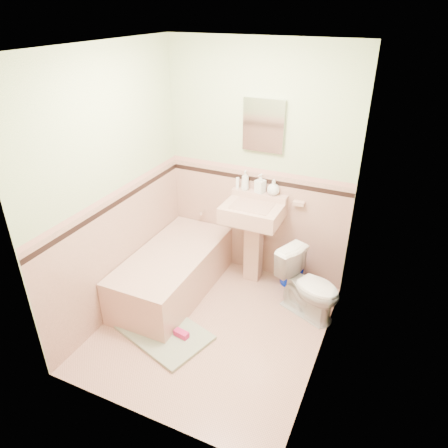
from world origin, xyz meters
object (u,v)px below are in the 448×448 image
at_px(bathtub, 173,273).
at_px(shoe, 181,334).
at_px(medicine_cabinet, 264,125).
at_px(soap_bottle_right, 273,187).
at_px(soap_bottle_mid, 260,183).
at_px(soap_bottle_left, 245,180).
at_px(sink, 252,244).
at_px(bucket, 291,272).
at_px(toilet, 309,286).

distance_m(bathtub, shoe, 0.76).
xyz_separation_m(medicine_cabinet, soap_bottle_right, (0.15, -0.03, -0.61)).
bearing_deg(soap_bottle_mid, bathtub, -133.88).
height_order(soap_bottle_mid, soap_bottle_right, soap_bottle_mid).
height_order(soap_bottle_left, shoe, soap_bottle_left).
bearing_deg(sink, bucket, 17.77).
relative_size(medicine_cabinet, shoe, 3.66).
bearing_deg(shoe, soap_bottle_right, 83.24).
bearing_deg(soap_bottle_mid, toilet, -32.95).
bearing_deg(soap_bottle_left, sink, -47.22).
distance_m(bucket, shoe, 1.43).
xyz_separation_m(sink, bucket, (0.42, 0.13, -0.33)).
distance_m(soap_bottle_left, bucket, 1.13).
distance_m(bathtub, sink, 0.90).
bearing_deg(bucket, medicine_cabinet, 169.86).
distance_m(soap_bottle_mid, toilet, 1.15).
bearing_deg(soap_bottle_mid, medicine_cabinet, 95.35).
relative_size(bathtub, soap_bottle_right, 9.06).
height_order(soap_bottle_mid, toilet, soap_bottle_mid).
distance_m(soap_bottle_right, toilet, 1.05).
relative_size(medicine_cabinet, soap_bottle_mid, 2.55).
bearing_deg(soap_bottle_right, bucket, -9.36).
bearing_deg(bathtub, bucket, 31.13).
height_order(soap_bottle_left, soap_bottle_mid, soap_bottle_left).
bearing_deg(soap_bottle_mid, shoe, -100.60).
bearing_deg(soap_bottle_left, bathtub, -125.87).
bearing_deg(toilet, bucket, 58.08).
xyz_separation_m(soap_bottle_mid, toilet, (0.71, -0.46, -0.78)).
relative_size(bathtub, toilet, 2.28).
relative_size(soap_bottle_mid, toilet, 0.31).
xyz_separation_m(bathtub, sink, (0.68, 0.53, 0.24)).
bearing_deg(soap_bottle_right, medicine_cabinet, 168.40).
height_order(medicine_cabinet, toilet, medicine_cabinet).
bearing_deg(sink, soap_bottle_left, 132.78).
height_order(medicine_cabinet, soap_bottle_left, medicine_cabinet).
distance_m(medicine_cabinet, bucket, 1.62).
height_order(bathtub, medicine_cabinet, medicine_cabinet).
height_order(soap_bottle_right, shoe, soap_bottle_right).
height_order(bathtub, soap_bottle_mid, soap_bottle_mid).
bearing_deg(medicine_cabinet, bathtub, -132.58).
distance_m(soap_bottle_left, shoe, 1.68).
xyz_separation_m(soap_bottle_left, bucket, (0.59, -0.05, -0.97)).
bearing_deg(soap_bottle_mid, soap_bottle_right, 0.00).
height_order(sink, medicine_cabinet, medicine_cabinet).
relative_size(bathtub, medicine_cabinet, 2.91).
bearing_deg(sink, bathtub, -142.07).
xyz_separation_m(sink, soap_bottle_right, (0.15, 0.18, 0.62)).
distance_m(sink, soap_bottle_right, 0.66).
xyz_separation_m(soap_bottle_mid, soap_bottle_right, (0.14, 0.00, -0.02)).
relative_size(soap_bottle_right, shoe, 1.18).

